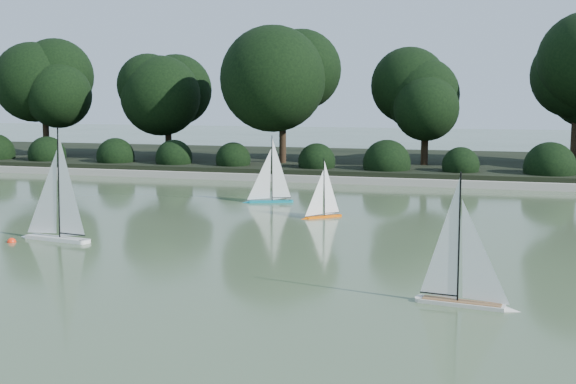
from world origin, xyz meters
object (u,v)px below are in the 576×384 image
Objects in this scene: sailboat_white_a at (51,221)px; sailboat_white_b at (470,285)px; sailboat_orange at (320,208)px; sailboat_teal at (266,191)px; race_buoy at (12,242)px.

sailboat_white_a reaches higher than sailboat_white_b.
sailboat_teal is (-1.53, 1.56, 0.05)m from sailboat_orange.
sailboat_orange is 0.78× the size of sailboat_teal.
sailboat_teal is at bearing 65.87° from sailboat_white_a.
sailboat_orange is at bearing 119.11° from sailboat_white_b.
race_buoy is at bearing -140.08° from sailboat_orange.
race_buoy is (-6.93, 1.62, -0.24)m from sailboat_white_b.
sailboat_teal reaches higher than race_buoy.
sailboat_orange is (-2.82, 5.06, -0.06)m from sailboat_white_b.
sailboat_teal reaches higher than sailboat_orange.
race_buoy is at bearing -117.36° from sailboat_teal.
sailboat_white_a is 4.77m from sailboat_orange.
sailboat_white_a is at bearing 163.16° from sailboat_white_b.
sailboat_white_b is at bearing -60.89° from sailboat_orange.
sailboat_white_a reaches higher than sailboat_teal.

